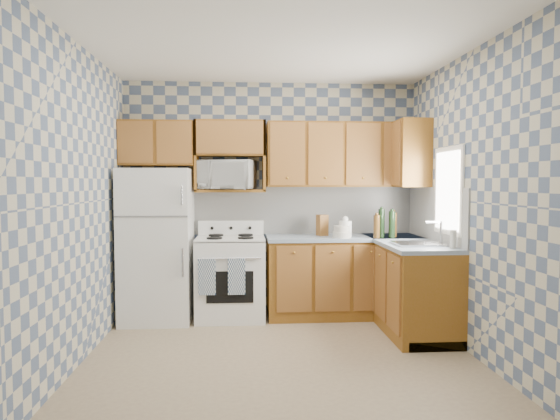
{
  "coord_description": "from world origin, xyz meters",
  "views": [
    {
      "loc": [
        -0.31,
        -4.31,
        1.53
      ],
      "look_at": [
        0.05,
        0.75,
        1.25
      ],
      "focal_mm": 32.0,
      "sensor_mm": 36.0,
      "label": 1
    }
  ],
  "objects_px": {
    "stove_body": "(231,279)",
    "electric_kettle": "(345,229)",
    "refrigerator": "(157,245)",
    "microwave": "(227,175)"
  },
  "relations": [
    {
      "from": "stove_body",
      "to": "electric_kettle",
      "type": "relative_size",
      "value": 4.95
    },
    {
      "from": "refrigerator",
      "to": "stove_body",
      "type": "bearing_deg",
      "value": 1.78
    },
    {
      "from": "refrigerator",
      "to": "stove_body",
      "type": "height_order",
      "value": "refrigerator"
    },
    {
      "from": "stove_body",
      "to": "microwave",
      "type": "bearing_deg",
      "value": 106.56
    },
    {
      "from": "refrigerator",
      "to": "stove_body",
      "type": "relative_size",
      "value": 1.87
    },
    {
      "from": "microwave",
      "to": "electric_kettle",
      "type": "relative_size",
      "value": 3.3
    },
    {
      "from": "refrigerator",
      "to": "electric_kettle",
      "type": "bearing_deg",
      "value": -2.1
    },
    {
      "from": "refrigerator",
      "to": "electric_kettle",
      "type": "relative_size",
      "value": 9.24
    },
    {
      "from": "stove_body",
      "to": "microwave",
      "type": "relative_size",
      "value": 1.5
    },
    {
      "from": "microwave",
      "to": "electric_kettle",
      "type": "distance_m",
      "value": 1.47
    }
  ]
}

